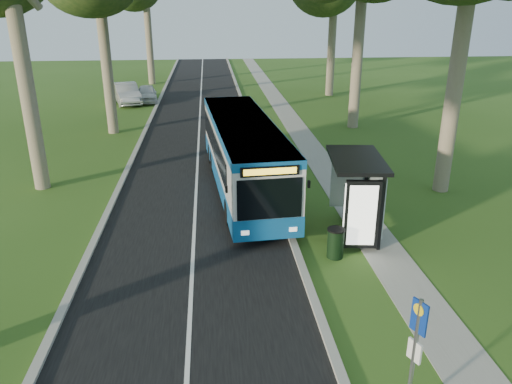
% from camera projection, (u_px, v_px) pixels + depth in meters
% --- Properties ---
extents(ground, '(120.00, 120.00, 0.00)m').
position_uv_depth(ground, '(300.00, 263.00, 16.34)').
color(ground, '#31551A').
rests_on(ground, ground).
extents(road, '(7.00, 100.00, 0.02)m').
position_uv_depth(road, '(197.00, 169.00, 25.31)').
color(road, black).
rests_on(road, ground).
extents(kerb_east, '(0.25, 100.00, 0.12)m').
position_uv_depth(kerb_east, '(266.00, 166.00, 25.60)').
color(kerb_east, '#9E9B93').
rests_on(kerb_east, ground).
extents(kerb_west, '(0.25, 100.00, 0.12)m').
position_uv_depth(kerb_west, '(127.00, 170.00, 24.99)').
color(kerb_west, '#9E9B93').
rests_on(kerb_west, ground).
extents(centre_line, '(0.12, 100.00, 0.00)m').
position_uv_depth(centre_line, '(197.00, 169.00, 25.31)').
color(centre_line, white).
rests_on(centre_line, road).
extents(footpath, '(1.50, 100.00, 0.02)m').
position_uv_depth(footpath, '(323.00, 165.00, 25.88)').
color(footpath, gray).
rests_on(footpath, ground).
extents(bus, '(3.39, 12.00, 3.14)m').
position_uv_depth(bus, '(244.00, 155.00, 22.05)').
color(bus, silver).
rests_on(bus, ground).
extents(bus_stop_sign, '(0.19, 0.38, 2.80)m').
position_uv_depth(bus_stop_sign, '(415.00, 346.00, 9.73)').
color(bus_stop_sign, gray).
rests_on(bus_stop_sign, ground).
extents(bus_shelter, '(2.17, 3.53, 2.87)m').
position_uv_depth(bus_shelter, '(363.00, 185.00, 17.33)').
color(bus_shelter, black).
rests_on(bus_shelter, ground).
extents(litter_bin, '(0.59, 0.59, 1.03)m').
position_uv_depth(litter_bin, '(335.00, 243.00, 16.51)').
color(litter_bin, black).
rests_on(litter_bin, ground).
extents(car_white, '(2.09, 4.17, 1.36)m').
position_uv_depth(car_white, '(147.00, 94.00, 41.73)').
color(car_white, white).
rests_on(car_white, ground).
extents(car_silver, '(3.12, 5.30, 1.65)m').
position_uv_depth(car_silver, '(127.00, 93.00, 41.02)').
color(car_silver, '#A5A8AC').
rests_on(car_silver, ground).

